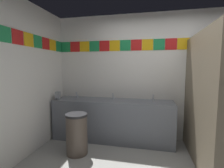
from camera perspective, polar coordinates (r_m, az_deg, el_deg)
The scene contains 10 objects.
wall_back at distance 3.54m, azimuth 17.42°, elevation 2.39°, with size 4.52×0.09×2.58m.
wall_side at distance 2.80m, azimuth -33.00°, elevation 0.86°, with size 0.09×3.06×2.58m.
vanity_counter at distance 3.45m, azimuth 0.12°, elevation -12.14°, with size 2.40×0.55×0.82m.
faucet_left at distance 3.67m, azimuth -11.89°, elevation -3.89°, with size 0.04×0.10×0.14m.
faucet_center at distance 3.43m, azimuth 0.44°, elevation -4.47°, with size 0.04×0.10×0.14m.
faucet_right at distance 3.36m, azimuth 13.98°, elevation -4.86°, with size 0.04×0.10×0.14m.
soap_dispenser at distance 3.60m, azimuth -18.19°, elevation -3.84°, with size 0.09×0.09×0.16m.
stall_divider at distance 2.63m, azimuth 32.11°, elevation -5.70°, with size 0.92×1.58×2.01m.
toilet at distance 3.49m, azimuth 34.26°, elevation -15.06°, with size 0.39×0.49×0.74m.
trash_bin at distance 3.02m, azimuth -12.05°, elevation -16.45°, with size 0.37×0.37×0.70m.
Camera 1 is at (-0.31, -1.95, 1.49)m, focal length 26.51 mm.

